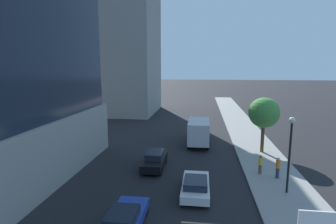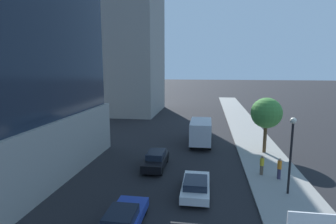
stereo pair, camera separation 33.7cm
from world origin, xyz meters
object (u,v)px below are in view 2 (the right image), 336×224
(street_tree, at_px, (266,113))
(box_truck, at_px, (201,130))
(car_white, at_px, (196,186))
(street_lamp, at_px, (292,144))
(pedestrian_yellow_shirt, at_px, (262,165))
(pedestrian_orange_shirt, at_px, (279,168))
(car_black, at_px, (156,160))
(construction_building, at_px, (124,29))
(car_blue, at_px, (124,218))

(street_tree, bearing_deg, box_truck, 158.61)
(street_tree, relative_size, car_white, 1.27)
(street_lamp, height_order, pedestrian_yellow_shirt, street_lamp)
(box_truck, distance_m, pedestrian_yellow_shirt, 10.48)
(box_truck, distance_m, pedestrian_orange_shirt, 11.73)
(street_lamp, relative_size, pedestrian_yellow_shirt, 3.39)
(car_black, bearing_deg, pedestrian_yellow_shirt, -3.56)
(pedestrian_yellow_shirt, bearing_deg, street_lamp, -69.76)
(car_white, distance_m, pedestrian_yellow_shirt, 6.83)
(street_lamp, bearing_deg, box_truck, 118.23)
(box_truck, relative_size, pedestrian_yellow_shirt, 4.47)
(street_lamp, relative_size, pedestrian_orange_shirt, 3.20)
(construction_building, xyz_separation_m, box_truck, (16.10, -21.60, -14.96))
(street_lamp, distance_m, box_truck, 14.09)
(pedestrian_yellow_shirt, bearing_deg, car_black, 176.44)
(construction_building, relative_size, pedestrian_yellow_shirt, 23.49)
(construction_building, height_order, pedestrian_orange_shirt, construction_building)
(pedestrian_yellow_shirt, bearing_deg, car_blue, -135.89)
(box_truck, height_order, pedestrian_orange_shirt, box_truck)
(street_tree, height_order, box_truck, street_tree)
(construction_building, bearing_deg, car_black, -67.81)
(street_tree, relative_size, box_truck, 0.80)
(car_blue, relative_size, pedestrian_yellow_shirt, 2.63)
(construction_building, distance_m, street_lamp, 42.74)
(street_lamp, height_order, pedestrian_orange_shirt, street_lamp)
(street_lamp, height_order, car_white, street_lamp)
(car_black, xyz_separation_m, pedestrian_yellow_shirt, (9.24, -0.58, 0.22))
(construction_building, height_order, car_black, construction_building)
(street_lamp, distance_m, car_white, 7.35)
(car_blue, distance_m, pedestrian_orange_shirt, 13.34)
(street_lamp, xyz_separation_m, car_blue, (-10.46, -5.65, -3.15))
(car_blue, bearing_deg, street_lamp, 28.40)
(construction_building, relative_size, car_blue, 8.92)
(street_tree, bearing_deg, construction_building, 133.37)
(box_truck, bearing_deg, car_white, -90.00)
(car_black, relative_size, car_blue, 1.08)
(street_lamp, distance_m, pedestrian_orange_shirt, 3.81)
(car_black, height_order, pedestrian_orange_shirt, pedestrian_orange_shirt)
(car_white, bearing_deg, construction_building, 114.84)
(car_white, bearing_deg, pedestrian_orange_shirt, 28.03)
(car_black, bearing_deg, construction_building, 112.19)
(box_truck, bearing_deg, street_lamp, -61.77)
(car_black, distance_m, pedestrian_orange_shirt, 10.55)
(car_blue, relative_size, box_truck, 0.59)
(street_lamp, relative_size, box_truck, 0.76)
(car_white, relative_size, car_blue, 1.07)
(construction_building, relative_size, car_white, 8.36)
(street_tree, xyz_separation_m, car_blue, (-10.69, -15.25, -3.73))
(car_black, relative_size, box_truck, 0.64)
(construction_building, height_order, car_blue, construction_building)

